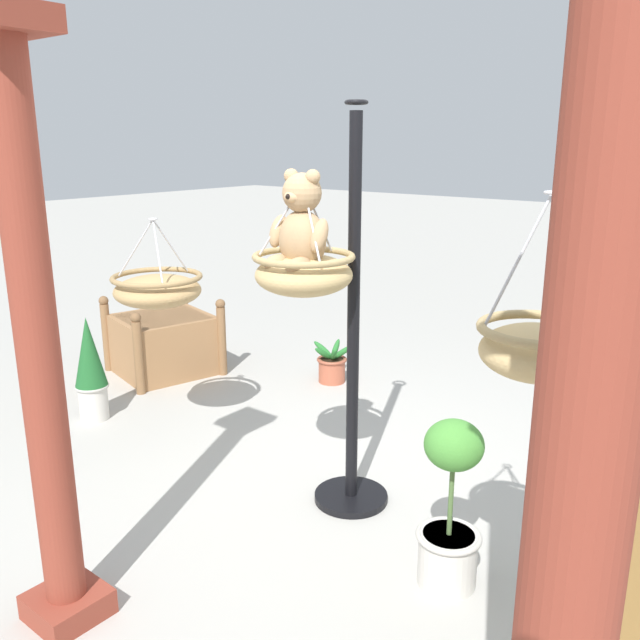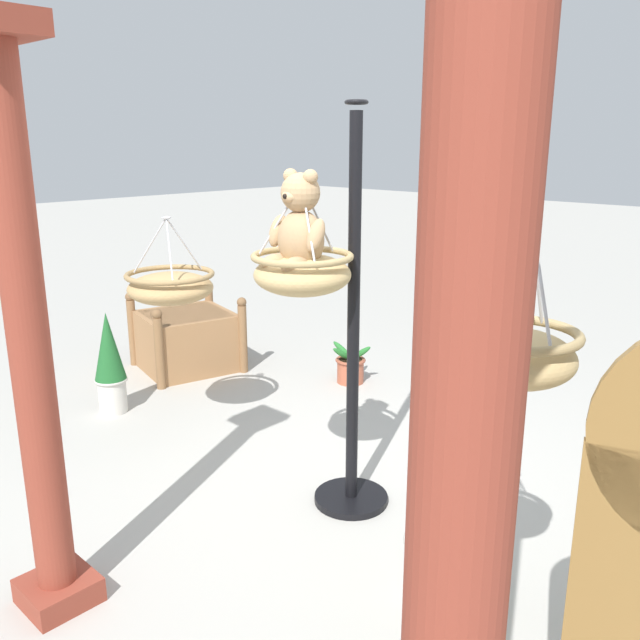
% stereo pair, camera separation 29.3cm
% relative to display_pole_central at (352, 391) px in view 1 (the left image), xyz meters
% --- Properties ---
extents(ground_plane, '(40.00, 40.00, 0.00)m').
position_rel_display_pole_central_xyz_m(ground_plane, '(0.14, 0.03, -0.70)').
color(ground_plane, '#ADAAA3').
extents(display_pole_central, '(0.44, 0.44, 2.30)m').
position_rel_display_pole_central_xyz_m(display_pole_central, '(0.00, 0.00, 0.00)').
color(display_pole_central, black).
rests_on(display_pole_central, ground).
extents(hanging_basket_with_teddy, '(0.55, 0.55, 0.60)m').
position_rel_display_pole_central_xyz_m(hanging_basket_with_teddy, '(0.15, 0.25, 0.72)').
color(hanging_basket_with_teddy, tan).
extents(teddy_bear, '(0.36, 0.32, 0.53)m').
position_rel_display_pole_central_xyz_m(teddy_bear, '(0.15, 0.27, 0.96)').
color(teddy_bear, tan).
extents(hanging_basket_left_high, '(0.46, 0.46, 0.69)m').
position_rel_display_pole_central_xyz_m(hanging_basket_left_high, '(-1.26, 0.58, 0.66)').
color(hanging_basket_left_high, tan).
extents(hanging_basket_right_low, '(0.61, 0.61, 0.59)m').
position_rel_display_pole_central_xyz_m(hanging_basket_right_low, '(1.49, 0.19, 0.43)').
color(hanging_basket_right_low, tan).
extents(greenhouse_pillar_left, '(0.33, 0.33, 2.57)m').
position_rel_display_pole_central_xyz_m(greenhouse_pillar_left, '(0.41, 1.62, 0.54)').
color(greenhouse_pillar_left, brown).
rests_on(greenhouse_pillar_left, ground).
extents(greenhouse_pillar_right, '(0.34, 0.34, 2.97)m').
position_rel_display_pole_central_xyz_m(greenhouse_pillar_right, '(-1.80, 1.84, 0.74)').
color(greenhouse_pillar_right, brown).
rests_on(greenhouse_pillar_right, ground).
extents(wooden_planter_box, '(1.01, 1.04, 0.71)m').
position_rel_display_pole_central_xyz_m(wooden_planter_box, '(2.69, -0.76, -0.41)').
color(wooden_planter_box, '#9E7047').
rests_on(wooden_planter_box, ground).
extents(potted_plant_tall_leafy, '(0.32, 0.32, 0.86)m').
position_rel_display_pole_central_xyz_m(potted_plant_tall_leafy, '(-0.82, 0.34, -0.30)').
color(potted_plant_tall_leafy, beige).
rests_on(potted_plant_tall_leafy, ground).
extents(potted_plant_small_succulent, '(0.25, 0.25, 0.82)m').
position_rel_display_pole_central_xyz_m(potted_plant_small_succulent, '(2.27, 0.27, -0.28)').
color(potted_plant_small_succulent, beige).
rests_on(potted_plant_small_succulent, ground).
extents(potted_plant_trailing_ivy, '(0.39, 0.39, 0.37)m').
position_rel_display_pole_central_xyz_m(potted_plant_trailing_ivy, '(1.33, -1.53, -0.55)').
color(potted_plant_trailing_ivy, '#AD563D').
rests_on(potted_plant_trailing_ivy, ground).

